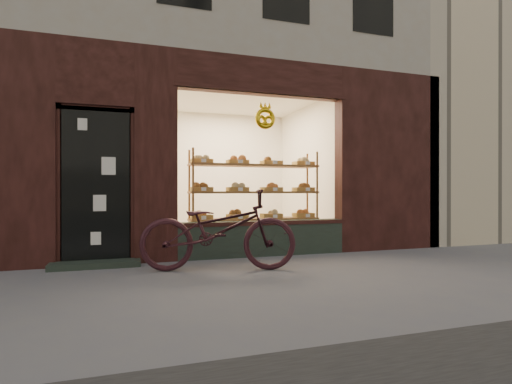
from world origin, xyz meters
name	(u,v)px	position (x,y,z in m)	size (l,w,h in m)	color
ground	(289,289)	(0.00, 0.00, 0.00)	(90.00, 90.00, 0.00)	#56575F
neighbor_right	(505,79)	(9.60, 5.50, 4.50)	(12.00, 7.00, 9.00)	#B2A895
display_shelf	(255,201)	(0.45, 2.55, 0.86)	(2.20, 0.45, 1.70)	brown
bicycle	(218,230)	(-0.48, 1.18, 0.52)	(0.70, 2.00, 1.05)	black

